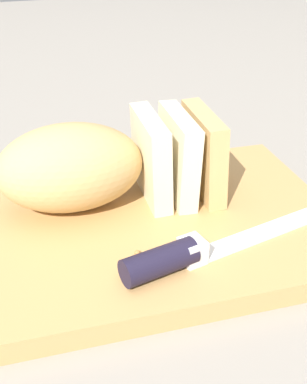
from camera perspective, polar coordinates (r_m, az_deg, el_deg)
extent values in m
plane|color=gray|center=(0.51, 0.00, -4.98)|extent=(3.00, 3.00, 0.00)
cube|color=tan|center=(0.51, 0.00, -3.99)|extent=(0.38, 0.28, 0.02)
ellipsoid|color=tan|center=(0.50, -9.63, 2.83)|extent=(0.15, 0.10, 0.09)
cube|color=beige|center=(0.52, -0.31, 4.01)|extent=(0.03, 0.09, 0.09)
cube|color=beige|center=(0.52, 2.82, 4.25)|extent=(0.03, 0.09, 0.09)
cube|color=tan|center=(0.53, 5.82, 4.53)|extent=(0.03, 0.09, 0.09)
cube|color=silver|center=(0.49, 13.45, -4.27)|extent=(0.18, 0.06, 0.00)
cylinder|color=black|center=(0.42, 0.70, -8.07)|extent=(0.07, 0.04, 0.03)
cube|color=silver|center=(0.44, 4.53, -6.79)|extent=(0.02, 0.03, 0.02)
sphere|color=#A8753D|center=(0.52, 0.72, -0.99)|extent=(0.00, 0.00, 0.00)
sphere|color=#A8753D|center=(0.45, -1.89, -7.07)|extent=(0.01, 0.01, 0.01)
sphere|color=#A8753D|center=(0.44, -0.48, -7.58)|extent=(0.00, 0.00, 0.00)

